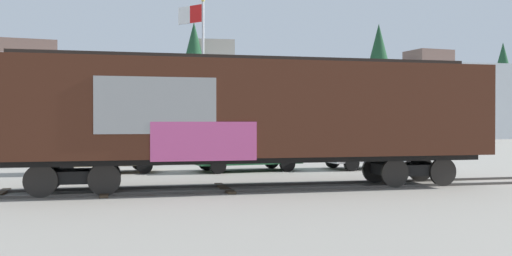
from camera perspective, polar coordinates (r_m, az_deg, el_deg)
ground_plane at (r=18.27m, az=2.96°, el=-5.94°), size 260.00×260.00×0.00m
track at (r=18.10m, az=0.68°, el=-5.88°), size 60.02×3.39×0.08m
freight_car at (r=17.90m, az=-0.34°, el=1.59°), size 15.20×3.33×4.14m
flagpole at (r=27.80m, az=-5.81°, el=7.05°), size 1.17×1.28×7.94m
hillside at (r=78.30m, az=-8.35°, el=2.39°), size 143.47×37.39×13.71m
parked_car_tan at (r=24.18m, az=-14.92°, el=-2.36°), size 4.63×2.37×1.64m
parked_car_green at (r=24.29m, az=-1.08°, el=-2.13°), size 4.66×2.52×1.85m
parked_car_white at (r=26.03m, az=11.26°, el=-1.97°), size 4.62×2.43×1.85m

